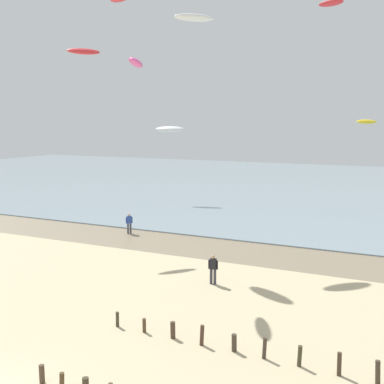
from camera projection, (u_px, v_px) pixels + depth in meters
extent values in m
cube|color=#84755B|center=(225.00, 250.00, 34.73)|extent=(120.00, 5.73, 0.01)
cube|color=#7F939E|center=(323.00, 186.00, 68.56)|extent=(160.00, 70.00, 0.10)
cylinder|color=#493929|center=(42.00, 374.00, 17.02)|extent=(0.21, 0.21, 0.67)
cylinder|color=#4D3A25|center=(62.00, 382.00, 16.50)|extent=(0.19, 0.18, 0.66)
cylinder|color=#3E3727|center=(117.00, 319.00, 21.70)|extent=(0.15, 0.15, 0.68)
cylinder|color=#4C3A25|center=(144.00, 325.00, 21.12)|extent=(0.16, 0.16, 0.62)
cylinder|color=#473628|center=(173.00, 330.00, 20.54)|extent=(0.23, 0.22, 0.73)
cylinder|color=#483225|center=(202.00, 335.00, 19.89)|extent=(0.20, 0.18, 0.86)
cylinder|color=#43372C|center=(234.00, 343.00, 19.34)|extent=(0.20, 0.24, 0.74)
cylinder|color=#40342B|center=(265.00, 348.00, 18.74)|extent=(0.19, 0.16, 0.86)
cylinder|color=#3E3A27|center=(300.00, 356.00, 18.14)|extent=(0.20, 0.20, 0.84)
cylinder|color=#423427|center=(339.00, 364.00, 17.51)|extent=(0.17, 0.20, 0.88)
cylinder|color=#42372A|center=(378.00, 372.00, 16.92)|extent=(0.21, 0.20, 0.87)
cylinder|color=#4C4C56|center=(131.00, 228.00, 39.80)|extent=(0.16, 0.16, 0.88)
cylinder|color=#4C4C56|center=(128.00, 228.00, 39.72)|extent=(0.16, 0.16, 0.88)
cube|color=#2D4CA5|center=(129.00, 219.00, 39.65)|extent=(0.40, 0.42, 0.60)
sphere|color=beige|center=(129.00, 214.00, 39.59)|extent=(0.22, 0.22, 0.22)
cylinder|color=#2D4CA5|center=(132.00, 220.00, 39.76)|extent=(0.09, 0.09, 0.52)
cylinder|color=#2D4CA5|center=(126.00, 220.00, 39.57)|extent=(0.09, 0.09, 0.52)
cylinder|color=#383842|center=(215.00, 277.00, 27.36)|extent=(0.16, 0.16, 0.88)
cylinder|color=#383842|center=(211.00, 276.00, 27.43)|extent=(0.16, 0.16, 0.88)
cube|color=black|center=(213.00, 264.00, 27.29)|extent=(0.39, 0.26, 0.60)
sphere|color=tan|center=(213.00, 257.00, 27.23)|extent=(0.22, 0.22, 0.22)
cylinder|color=black|center=(217.00, 265.00, 27.22)|extent=(0.09, 0.09, 0.52)
cylinder|color=black|center=(209.00, 264.00, 27.37)|extent=(0.09, 0.09, 0.52)
ellipsoid|color=white|center=(194.00, 18.00, 35.34)|extent=(2.91, 2.94, 0.60)
ellipsoid|color=yellow|center=(367.00, 122.00, 48.80)|extent=(2.27, 2.03, 0.63)
ellipsoid|color=red|center=(331.00, 3.00, 43.53)|extent=(2.58, 1.61, 0.67)
ellipsoid|color=#E54C99|center=(136.00, 63.00, 27.79)|extent=(1.91, 2.68, 0.72)
ellipsoid|color=white|center=(170.00, 129.00, 55.41)|extent=(3.51, 1.87, 0.93)
ellipsoid|color=red|center=(83.00, 51.00, 36.97)|extent=(2.33, 2.52, 0.72)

